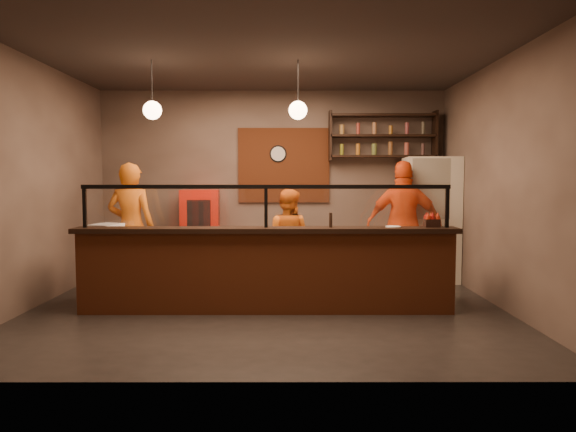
{
  "coord_description": "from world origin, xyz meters",
  "views": [
    {
      "loc": [
        0.26,
        -6.56,
        1.64
      ],
      "look_at": [
        0.27,
        0.3,
        1.16
      ],
      "focal_mm": 32.0,
      "sensor_mm": 36.0,
      "label": 1
    }
  ],
  "objects_px": {
    "cook_left": "(131,227)",
    "pepper_mill": "(331,220)",
    "cook_right": "(404,224)",
    "pizza_dough": "(342,236)",
    "wall_clock": "(278,154)",
    "condiment_caddy": "(432,223)",
    "red_cooler": "(200,233)",
    "fridge": "(430,219)",
    "cook_mid": "(287,239)"
  },
  "relations": [
    {
      "from": "wall_clock",
      "to": "pizza_dough",
      "type": "bearing_deg",
      "value": -69.48
    },
    {
      "from": "wall_clock",
      "to": "cook_left",
      "type": "height_order",
      "value": "wall_clock"
    },
    {
      "from": "fridge",
      "to": "red_cooler",
      "type": "xyz_separation_m",
      "value": [
        -3.83,
        0.36,
        -0.26
      ]
    },
    {
      "from": "cook_right",
      "to": "cook_mid",
      "type": "bearing_deg",
      "value": 8.75
    },
    {
      "from": "cook_right",
      "to": "pizza_dough",
      "type": "xyz_separation_m",
      "value": [
        -1.07,
        -1.13,
        -0.06
      ]
    },
    {
      "from": "pepper_mill",
      "to": "wall_clock",
      "type": "bearing_deg",
      "value": 104.29
    },
    {
      "from": "fridge",
      "to": "pepper_mill",
      "type": "distance_m",
      "value": 2.74
    },
    {
      "from": "wall_clock",
      "to": "pizza_dough",
      "type": "xyz_separation_m",
      "value": [
        0.88,
        -2.34,
        -1.19
      ]
    },
    {
      "from": "wall_clock",
      "to": "red_cooler",
      "type": "xyz_separation_m",
      "value": [
        -1.33,
        -0.31,
        -1.36
      ]
    },
    {
      "from": "cook_left",
      "to": "pepper_mill",
      "type": "bearing_deg",
      "value": 158.99
    },
    {
      "from": "fridge",
      "to": "pepper_mill",
      "type": "height_order",
      "value": "fridge"
    },
    {
      "from": "cook_right",
      "to": "fridge",
      "type": "bearing_deg",
      "value": -129.75
    },
    {
      "from": "pizza_dough",
      "to": "condiment_caddy",
      "type": "relative_size",
      "value": 2.58
    },
    {
      "from": "red_cooler",
      "to": "condiment_caddy",
      "type": "height_order",
      "value": "red_cooler"
    },
    {
      "from": "cook_mid",
      "to": "pizza_dough",
      "type": "bearing_deg",
      "value": 144.72
    },
    {
      "from": "cook_right",
      "to": "red_cooler",
      "type": "distance_m",
      "value": 3.4
    },
    {
      "from": "wall_clock",
      "to": "pizza_dough",
      "type": "distance_m",
      "value": 2.77
    },
    {
      "from": "cook_left",
      "to": "fridge",
      "type": "xyz_separation_m",
      "value": [
        4.65,
        0.82,
        0.06
      ]
    },
    {
      "from": "wall_clock",
      "to": "cook_mid",
      "type": "distance_m",
      "value": 1.88
    },
    {
      "from": "pizza_dough",
      "to": "wall_clock",
      "type": "bearing_deg",
      "value": 110.52
    },
    {
      "from": "wall_clock",
      "to": "fridge",
      "type": "distance_m",
      "value": 2.81
    },
    {
      "from": "cook_mid",
      "to": "red_cooler",
      "type": "bearing_deg",
      "value": -13.65
    },
    {
      "from": "condiment_caddy",
      "to": "pepper_mill",
      "type": "relative_size",
      "value": 1.0
    },
    {
      "from": "fridge",
      "to": "cook_left",
      "type": "bearing_deg",
      "value": -165.78
    },
    {
      "from": "cook_right",
      "to": "pizza_dough",
      "type": "height_order",
      "value": "cook_right"
    },
    {
      "from": "condiment_caddy",
      "to": "red_cooler",
      "type": "bearing_deg",
      "value": 143.97
    },
    {
      "from": "cook_left",
      "to": "pepper_mill",
      "type": "xyz_separation_m",
      "value": [
        2.85,
        -1.24,
        0.2
      ]
    },
    {
      "from": "cook_left",
      "to": "pizza_dough",
      "type": "xyz_separation_m",
      "value": [
        3.03,
        -0.85,
        -0.04
      ]
    },
    {
      "from": "red_cooler",
      "to": "pizza_dough",
      "type": "height_order",
      "value": "red_cooler"
    },
    {
      "from": "condiment_caddy",
      "to": "wall_clock",
      "type": "bearing_deg",
      "value": 125.94
    },
    {
      "from": "cook_mid",
      "to": "pepper_mill",
      "type": "relative_size",
      "value": 8.33
    },
    {
      "from": "wall_clock",
      "to": "cook_left",
      "type": "relative_size",
      "value": 0.16
    },
    {
      "from": "cook_left",
      "to": "fridge",
      "type": "relative_size",
      "value": 0.94
    },
    {
      "from": "cook_left",
      "to": "condiment_caddy",
      "type": "distance_m",
      "value": 4.28
    },
    {
      "from": "red_cooler",
      "to": "cook_right",
      "type": "bearing_deg",
      "value": -20.44
    },
    {
      "from": "condiment_caddy",
      "to": "cook_left",
      "type": "bearing_deg",
      "value": 163.59
    },
    {
      "from": "wall_clock",
      "to": "cook_mid",
      "type": "relative_size",
      "value": 0.2
    },
    {
      "from": "red_cooler",
      "to": "pizza_dough",
      "type": "xyz_separation_m",
      "value": [
        2.2,
        -2.03,
        0.17
      ]
    },
    {
      "from": "wall_clock",
      "to": "red_cooler",
      "type": "bearing_deg",
      "value": -166.83
    },
    {
      "from": "cook_left",
      "to": "cook_right",
      "type": "distance_m",
      "value": 4.11
    },
    {
      "from": "red_cooler",
      "to": "fridge",
      "type": "bearing_deg",
      "value": -10.43
    },
    {
      "from": "fridge",
      "to": "pizza_dough",
      "type": "bearing_deg",
      "value": -129.99
    },
    {
      "from": "cook_mid",
      "to": "wall_clock",
      "type": "bearing_deg",
      "value": -62.74
    },
    {
      "from": "cook_right",
      "to": "condiment_caddy",
      "type": "height_order",
      "value": "cook_right"
    },
    {
      "from": "pizza_dough",
      "to": "pepper_mill",
      "type": "distance_m",
      "value": 0.5
    },
    {
      "from": "condiment_caddy",
      "to": "fridge",
      "type": "bearing_deg",
      "value": 74.9
    },
    {
      "from": "fridge",
      "to": "pizza_dough",
      "type": "height_order",
      "value": "fridge"
    },
    {
      "from": "pizza_dough",
      "to": "condiment_caddy",
      "type": "distance_m",
      "value": 1.15
    },
    {
      "from": "cook_left",
      "to": "red_cooler",
      "type": "relative_size",
      "value": 1.28
    },
    {
      "from": "pizza_dough",
      "to": "pepper_mill",
      "type": "height_order",
      "value": "pepper_mill"
    }
  ]
}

